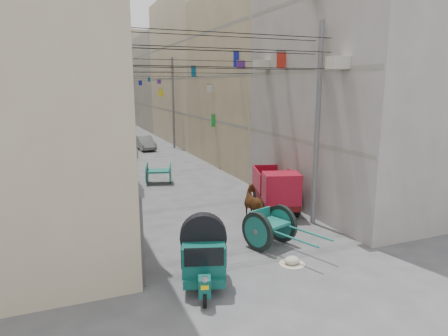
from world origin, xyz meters
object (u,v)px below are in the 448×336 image
feed_sack (292,260)px  distant_car_white (126,149)px  mini_truck (277,192)px  distant_car_green (111,127)px  auto_rickshaw (203,254)px  distant_car_grey (145,143)px  second_cart (159,172)px  horse (256,205)px  tonga_cart (270,227)px

feed_sack → distant_car_white: size_ratio=0.16×
mini_truck → distant_car_green: bearing=112.0°
auto_rickshaw → distant_car_grey: bearing=100.6°
second_cart → horse: 8.48m
distant_car_white → distant_car_grey: (1.94, 2.39, 0.06)m
distant_car_grey → distant_car_green: distant_car_green is taller
feed_sack → distant_car_green: size_ratio=0.12×
mini_truck → distant_car_white: (-3.98, 17.79, -0.40)m
feed_sack → horse: size_ratio=0.29×
horse → distant_car_green: 36.81m
auto_rickshaw → feed_sack: auto_rickshaw is taller
auto_rickshaw → distant_car_green: bearing=104.8°
mini_truck → feed_sack: 5.43m
feed_sack → distant_car_green: distant_car_green is taller
auto_rickshaw → mini_truck: (5.25, 5.12, -0.01)m
distant_car_green → distant_car_grey: bearing=110.8°
auto_rickshaw → horse: 5.70m
feed_sack → mini_truck: bearing=65.9°
distant_car_grey → distant_car_green: size_ratio=0.88×
mini_truck → distant_car_white: mini_truck is taller
tonga_cart → mini_truck: size_ratio=0.85×
horse → distant_car_green: horse is taller
tonga_cart → second_cart: bearing=78.7°
horse → distant_car_white: (-2.53, 18.66, -0.20)m
mini_truck → feed_sack: mini_truck is taller
feed_sack → distant_car_grey: size_ratio=0.14×
distant_car_grey → tonga_cart: bearing=-93.9°
mini_truck → distant_car_grey: (-2.04, 20.18, -0.34)m
feed_sack → horse: horse is taller
auto_rickshaw → feed_sack: (3.05, 0.22, -0.82)m
tonga_cart → second_cart: size_ratio=1.89×
auto_rickshaw → horse: auto_rickshaw is taller
auto_rickshaw → tonga_cart: auto_rickshaw is taller
mini_truck → second_cart: 8.20m
second_cart → distant_car_white: bearing=108.4°
distant_car_white → auto_rickshaw: bearing=80.5°
distant_car_white → distant_car_green: size_ratio=0.77×
mini_truck → distant_car_green: size_ratio=0.91×
distant_car_grey → distant_car_green: (-1.08, 15.72, 0.00)m
horse → distant_car_grey: bearing=-91.8°
tonga_cart → second_cart: tonga_cart is taller
auto_rickshaw → distant_car_green: 41.08m
auto_rickshaw → distant_car_green: size_ratio=0.57×
second_cart → distant_car_grey: 12.98m
feed_sack → distant_car_green: bearing=91.3°
auto_rickshaw → second_cart: size_ratio=1.39×
tonga_cart → distant_car_green: tonga_cart is taller
distant_car_grey → horse: bearing=-92.0°
distant_car_white → distant_car_grey: bearing=-135.5°
auto_rickshaw → horse: (3.79, 4.25, -0.21)m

